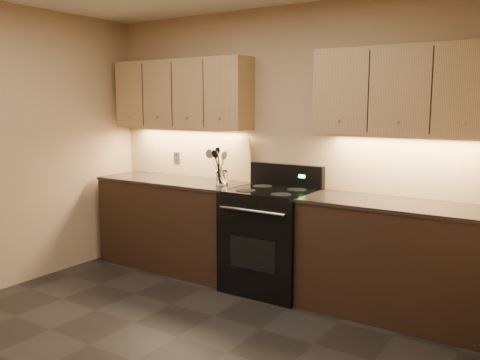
% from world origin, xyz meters
% --- Properties ---
extents(wall_back, '(4.00, 0.04, 2.60)m').
position_xyz_m(wall_back, '(0.00, 2.00, 1.30)').
color(wall_back, tan).
rests_on(wall_back, ground).
extents(wall_right, '(0.04, 4.00, 2.60)m').
position_xyz_m(wall_right, '(2.00, 0.00, 1.30)').
color(wall_right, tan).
rests_on(wall_right, ground).
extents(counter_left, '(1.62, 0.62, 0.93)m').
position_xyz_m(counter_left, '(-1.10, 1.70, 0.47)').
color(counter_left, black).
rests_on(counter_left, ground).
extents(counter_right, '(1.46, 0.62, 0.93)m').
position_xyz_m(counter_right, '(1.18, 1.70, 0.47)').
color(counter_right, black).
rests_on(counter_right, ground).
extents(stove, '(0.76, 0.68, 1.14)m').
position_xyz_m(stove, '(0.08, 1.68, 0.48)').
color(stove, black).
rests_on(stove, ground).
extents(upper_cab_left, '(1.60, 0.30, 0.70)m').
position_xyz_m(upper_cab_left, '(-1.10, 1.85, 1.80)').
color(upper_cab_left, tan).
rests_on(upper_cab_left, wall_back).
extents(upper_cab_right, '(1.44, 0.30, 0.70)m').
position_xyz_m(upper_cab_right, '(1.18, 1.85, 1.80)').
color(upper_cab_right, tan).
rests_on(upper_cab_right, wall_back).
extents(outlet_plate, '(0.08, 0.01, 0.12)m').
position_xyz_m(outlet_plate, '(-1.30, 1.99, 1.12)').
color(outlet_plate, '#B2B5BA').
rests_on(outlet_plate, wall_back).
extents(utensil_crock, '(0.12, 0.12, 0.14)m').
position_xyz_m(utensil_crock, '(-0.47, 1.68, 1.00)').
color(utensil_crock, white).
rests_on(utensil_crock, counter_left).
extents(cutting_board, '(0.35, 0.10, 0.43)m').
position_xyz_m(cutting_board, '(-0.48, 1.97, 1.15)').
color(cutting_board, '#D3B971').
rests_on(cutting_board, counter_left).
extents(wooden_spoon, '(0.14, 0.09, 0.31)m').
position_xyz_m(wooden_spoon, '(-0.51, 1.67, 1.10)').
color(wooden_spoon, '#D3B971').
rests_on(wooden_spoon, utensil_crock).
extents(black_spoon, '(0.07, 0.18, 0.34)m').
position_xyz_m(black_spoon, '(-0.48, 1.70, 1.12)').
color(black_spoon, black).
rests_on(black_spoon, utensil_crock).
extents(black_turner, '(0.16, 0.14, 0.37)m').
position_xyz_m(black_turner, '(-0.47, 1.66, 1.12)').
color(black_turner, black).
rests_on(black_turner, utensil_crock).
extents(steel_spatula, '(0.20, 0.12, 0.35)m').
position_xyz_m(steel_spatula, '(-0.44, 1.70, 1.11)').
color(steel_spatula, silver).
rests_on(steel_spatula, utensil_crock).
extents(steel_skimmer, '(0.25, 0.10, 0.35)m').
position_xyz_m(steel_skimmer, '(-0.45, 1.67, 1.12)').
color(steel_skimmer, silver).
rests_on(steel_skimmer, utensil_crock).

